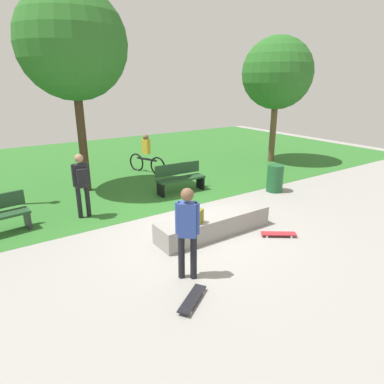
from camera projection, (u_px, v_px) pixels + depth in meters
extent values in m
plane|color=gray|center=(197.00, 232.00, 8.02)|extent=(28.00, 28.00, 0.00)
cube|color=#2D6B28|center=(92.00, 166.00, 14.10)|extent=(26.60, 12.52, 0.01)
cube|color=gray|center=(214.00, 224.00, 7.86)|extent=(2.87, 0.72, 0.47)
cube|color=olive|center=(196.00, 216.00, 7.30)|extent=(0.31, 0.34, 0.32)
cylinder|color=black|center=(194.00, 257.00, 6.02)|extent=(0.12, 0.12, 0.84)
cylinder|color=black|center=(181.00, 257.00, 6.04)|extent=(0.12, 0.12, 0.84)
cube|color=#2D4799|center=(187.00, 220.00, 5.80)|extent=(0.37, 0.36, 0.63)
cylinder|color=#2D4799|center=(197.00, 219.00, 5.78)|extent=(0.09, 0.09, 0.58)
cylinder|color=#2D4799|center=(178.00, 218.00, 5.80)|extent=(0.09, 0.09, 0.58)
sphere|color=brown|center=(187.00, 195.00, 5.65)|extent=(0.23, 0.23, 0.23)
cube|color=black|center=(192.00, 299.00, 5.46)|extent=(0.78, 0.61, 0.02)
cylinder|color=silver|center=(190.00, 312.00, 5.19)|extent=(0.06, 0.06, 0.06)
cylinder|color=silver|center=(181.00, 310.00, 5.25)|extent=(0.06, 0.06, 0.06)
cylinder|color=silver|center=(203.00, 292.00, 5.69)|extent=(0.06, 0.06, 0.06)
cylinder|color=silver|center=(194.00, 290.00, 5.74)|extent=(0.06, 0.06, 0.06)
cube|color=#A5262D|center=(279.00, 234.00, 7.76)|extent=(0.77, 0.63, 0.02)
cylinder|color=silver|center=(290.00, 234.00, 7.84)|extent=(0.06, 0.06, 0.06)
cylinder|color=silver|center=(291.00, 237.00, 7.69)|extent=(0.06, 0.06, 0.06)
cylinder|color=silver|center=(266.00, 234.00, 7.85)|extent=(0.06, 0.06, 0.06)
cylinder|color=silver|center=(267.00, 237.00, 7.70)|extent=(0.06, 0.06, 0.06)
cube|color=#1E4223|center=(181.00, 179.00, 10.69)|extent=(1.62, 0.50, 0.06)
cube|color=#1E4223|center=(178.00, 169.00, 10.78)|extent=(1.60, 0.12, 0.36)
cube|color=black|center=(200.00, 182.00, 11.13)|extent=(0.10, 0.40, 0.45)
cube|color=black|center=(161.00, 189.00, 10.39)|extent=(0.10, 0.40, 0.45)
cube|color=#2D2D33|center=(27.00, 219.00, 8.20)|extent=(0.13, 0.40, 0.45)
cylinder|color=brown|center=(273.00, 129.00, 14.51)|extent=(0.26, 0.26, 2.84)
sphere|color=#286623|center=(277.00, 73.00, 13.78)|extent=(2.92, 2.92, 2.92)
cylinder|color=#42301E|center=(82.00, 137.00, 10.49)|extent=(0.26, 0.26, 3.47)
sphere|color=#286623|center=(72.00, 44.00, 9.63)|extent=(3.18, 3.18, 3.18)
cylinder|color=#1E592D|center=(275.00, 178.00, 10.80)|extent=(0.52, 0.52, 0.87)
cylinder|color=black|center=(79.00, 203.00, 8.69)|extent=(0.12, 0.12, 0.83)
cylinder|color=black|center=(88.00, 202.00, 8.80)|extent=(0.12, 0.12, 0.83)
cube|color=black|center=(81.00, 176.00, 8.52)|extent=(0.33, 0.22, 0.62)
cylinder|color=black|center=(74.00, 176.00, 8.43)|extent=(0.09, 0.09, 0.57)
cylinder|color=black|center=(87.00, 174.00, 8.59)|extent=(0.09, 0.09, 0.57)
sphere|color=#9E7556|center=(79.00, 158.00, 8.37)|extent=(0.22, 0.22, 0.22)
cube|color=black|center=(82.00, 176.00, 8.38)|extent=(0.27, 0.17, 0.36)
torus|color=black|center=(158.00, 166.00, 12.74)|extent=(0.32, 0.69, 0.72)
torus|color=black|center=(137.00, 162.00, 13.34)|extent=(0.32, 0.69, 0.72)
cube|color=black|center=(147.00, 159.00, 12.98)|extent=(0.40, 0.94, 0.08)
cube|color=gold|center=(146.00, 146.00, 12.82)|extent=(0.27, 0.33, 0.56)
sphere|color=brown|center=(146.00, 137.00, 12.70)|extent=(0.22, 0.22, 0.22)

